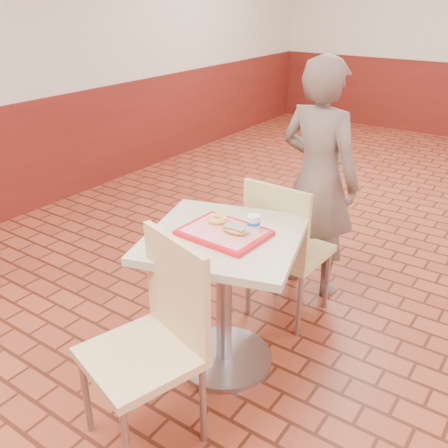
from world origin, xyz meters
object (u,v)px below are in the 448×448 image
Objects in this scene: customer at (318,180)px; serving_tray at (224,233)px; paper_cup at (253,223)px; ring_donut at (218,219)px; long_john_donut at (234,230)px; chair_main_back at (284,244)px; main_table at (224,279)px; chair_main_front at (155,334)px.

customer reaches higher than serving_tray.
ring_donut is at bearing -176.28° from paper_cup.
paper_cup is at bearing 51.17° from long_john_donut.
chair_main_back is 0.64m from long_john_donut.
main_table is at bearing -147.63° from paper_cup.
paper_cup reaches higher than serving_tray.
chair_main_back is 0.59m from paper_cup.
customer is 18.97× the size of paper_cup.
chair_main_back is 0.60m from ring_donut.
paper_cup is at bearing 32.37° from serving_tray.
chair_main_back is at bearing 90.47° from long_john_donut.
chair_main_front reaches higher than paper_cup.
chair_main_front reaches higher than long_john_donut.
ring_donut is at bearing 143.07° from serving_tray.
main_table is at bearing 86.48° from chair_main_back.
customer is 1.01m from long_john_donut.
serving_tray is (0.00, -0.00, 0.27)m from main_table.
chair_main_back is (0.03, 1.11, -0.03)m from chair_main_front.
main_table is 0.50× the size of customer.
customer is 1.01m from serving_tray.
long_john_donut is at bearing -0.31° from main_table.
serving_tray is 0.11m from ring_donut.
serving_tray is at bearing 86.48° from chair_main_back.
ring_donut is (-0.09, 0.06, 0.30)m from main_table.
paper_cup is (0.10, 0.64, 0.31)m from chair_main_front.
paper_cup reaches higher than ring_donut.
ring_donut is (-0.09, 0.06, 0.03)m from serving_tray.
chair_main_front is 1.11m from chair_main_back.
customer reaches higher than paper_cup.
customer is 0.96m from ring_donut.
ring_donut is at bearing 143.07° from main_table.
long_john_donut is 1.61× the size of paper_cup.
serving_tray is at bearing 179.69° from long_john_donut.
customer is (0.04, 1.01, 0.25)m from main_table.
customer is (-0.02, 0.46, 0.27)m from chair_main_back.
serving_tray is at bearing -26.57° from main_table.
chair_main_front reaches higher than serving_tray.
long_john_donut is (0.02, -1.01, 0.05)m from customer.
paper_cup is (0.12, 0.08, 0.32)m from main_table.
chair_main_back is 8.89× the size of ring_donut.
chair_main_front is 2.38× the size of serving_tray.
ring_donut is 0.16m from long_john_donut.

